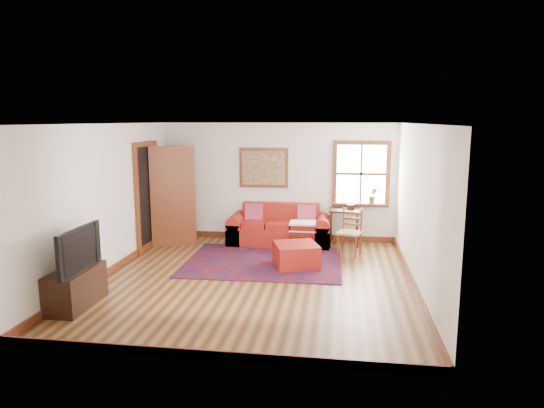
# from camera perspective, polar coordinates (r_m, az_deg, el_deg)

# --- Properties ---
(ground) EXTENTS (5.50, 5.50, 0.00)m
(ground) POSITION_cam_1_polar(r_m,az_deg,el_deg) (7.99, -1.91, -8.82)
(ground) COLOR #412311
(ground) RESTS_ON ground
(room_envelope) EXTENTS (5.04, 5.54, 2.52)m
(room_envelope) POSITION_cam_1_polar(r_m,az_deg,el_deg) (7.63, -1.96, 3.04)
(room_envelope) COLOR silver
(room_envelope) RESTS_ON ground
(window) EXTENTS (1.18, 0.20, 1.38)m
(window) POSITION_cam_1_polar(r_m,az_deg,el_deg) (10.24, 10.59, 2.72)
(window) COLOR white
(window) RESTS_ON ground
(doorway) EXTENTS (0.89, 1.08, 2.14)m
(doorway) POSITION_cam_1_polar(r_m,az_deg,el_deg) (9.99, -12.70, 1.06)
(doorway) COLOR black
(doorway) RESTS_ON ground
(framed_artwork) EXTENTS (1.05, 0.07, 0.85)m
(framed_artwork) POSITION_cam_1_polar(r_m,az_deg,el_deg) (10.34, -1.00, 4.27)
(framed_artwork) COLOR maroon
(framed_artwork) RESTS_ON ground
(persian_rug) EXTENTS (2.84, 2.30, 0.02)m
(persian_rug) POSITION_cam_1_polar(r_m,az_deg,el_deg) (8.90, -0.99, -6.77)
(persian_rug) COLOR #550C0D
(persian_rug) RESTS_ON ground
(red_leather_sofa) EXTENTS (2.10, 0.87, 0.82)m
(red_leather_sofa) POSITION_cam_1_polar(r_m,az_deg,el_deg) (10.13, 0.92, -3.18)
(red_leather_sofa) COLOR maroon
(red_leather_sofa) RESTS_ON ground
(red_ottoman) EXTENTS (0.91, 0.91, 0.41)m
(red_ottoman) POSITION_cam_1_polar(r_m,az_deg,el_deg) (8.59, 2.85, -6.03)
(red_ottoman) COLOR maroon
(red_ottoman) RESTS_ON ground
(side_table) EXTENTS (0.63, 0.47, 0.76)m
(side_table) POSITION_cam_1_polar(r_m,az_deg,el_deg) (10.03, 8.49, -1.31)
(side_table) COLOR black
(side_table) RESTS_ON ground
(ladder_back_chair) EXTENTS (0.51, 0.50, 0.88)m
(ladder_back_chair) POSITION_cam_1_polar(r_m,az_deg,el_deg) (9.39, 9.21, -3.09)
(ladder_back_chair) COLOR tan
(ladder_back_chair) RESTS_ON ground
(media_cabinet) EXTENTS (0.44, 0.98, 0.54)m
(media_cabinet) POSITION_cam_1_polar(r_m,az_deg,el_deg) (7.32, -22.08, -9.12)
(media_cabinet) COLOR black
(media_cabinet) RESTS_ON ground
(television) EXTENTS (0.14, 1.05, 0.60)m
(television) POSITION_cam_1_polar(r_m,az_deg,el_deg) (7.10, -22.46, -4.92)
(television) COLOR black
(television) RESTS_ON media_cabinet
(candle_hurricane) EXTENTS (0.12, 0.12, 0.18)m
(candle_hurricane) POSITION_cam_1_polar(r_m,az_deg,el_deg) (7.55, -20.27, -5.61)
(candle_hurricane) COLOR silver
(candle_hurricane) RESTS_ON media_cabinet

